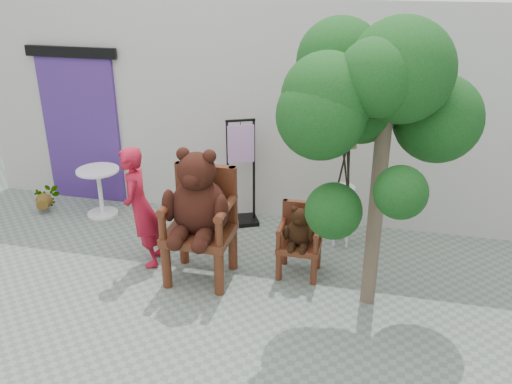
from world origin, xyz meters
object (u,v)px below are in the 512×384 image
at_px(chair_small, 300,234).
at_px(display_stand, 241,185).
at_px(chair_big, 199,207).
at_px(stool_bucket, 343,199).
at_px(person, 141,208).
at_px(cafe_table, 100,186).
at_px(tree, 370,99).

relative_size(chair_small, display_stand, 0.58).
relative_size(chair_big, chair_small, 1.83).
bearing_deg(display_stand, chair_small, -72.76).
bearing_deg(stool_bucket, chair_small, -116.64).
relative_size(chair_small, person, 0.59).
height_order(chair_small, person, person).
bearing_deg(display_stand, person, -148.41).
distance_m(chair_small, person, 1.91).
height_order(cafe_table, display_stand, display_stand).
bearing_deg(tree, chair_big, 176.42).
height_order(display_stand, tree, tree).
bearing_deg(cafe_table, chair_big, -32.71).
bearing_deg(chair_big, tree, -3.58).
bearing_deg(display_stand, tree, -67.87).
bearing_deg(cafe_table, stool_bucket, -1.45).
bearing_deg(chair_small, cafe_table, 163.47).
bearing_deg(tree, stool_bucket, 101.81).
height_order(chair_small, stool_bucket, stool_bucket).
bearing_deg(chair_big, chair_small, 17.63).
xyz_separation_m(cafe_table, stool_bucket, (3.47, -0.09, 0.20)).
relative_size(chair_big, stool_bucket, 1.10).
distance_m(person, display_stand, 1.60).
bearing_deg(chair_small, person, -173.82).
bearing_deg(stool_bucket, display_stand, 168.19).
bearing_deg(chair_big, display_stand, 86.27).
xyz_separation_m(person, cafe_table, (-1.18, 1.11, -0.30)).
xyz_separation_m(chair_big, chair_small, (1.10, 0.35, -0.38)).
xyz_separation_m(person, stool_bucket, (2.30, 1.03, -0.10)).
height_order(chair_big, tree, tree).
xyz_separation_m(chair_small, stool_bucket, (0.41, 0.82, 0.12)).
bearing_deg(chair_big, stool_bucket, 37.73).
xyz_separation_m(stool_bucket, tree, (0.27, -1.28, 1.61)).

